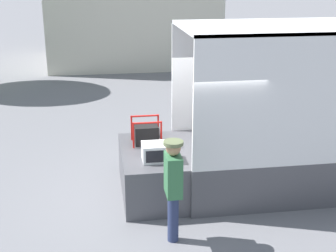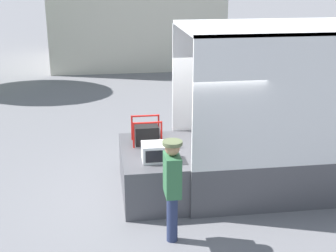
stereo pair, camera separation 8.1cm
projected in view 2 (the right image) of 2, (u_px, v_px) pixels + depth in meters
The scene contains 5 objects.
ground_plane at pixel (180, 191), 9.40m from camera, with size 160.00×160.00×0.00m, color slate.
tailgate_deck at pixel (151, 172), 9.17m from camera, with size 1.16×2.13×0.91m, color #4C4C51.
microwave at pixel (157, 152), 8.51m from camera, with size 0.55×0.43×0.32m.
portable_generator at pixel (147, 134), 9.34m from camera, with size 0.58×0.49×0.52m.
worker_person at pixel (172, 181), 7.35m from camera, with size 0.31×0.44×1.74m.
Camera 2 is at (-1.45, -8.35, 4.26)m, focal length 50.00 mm.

